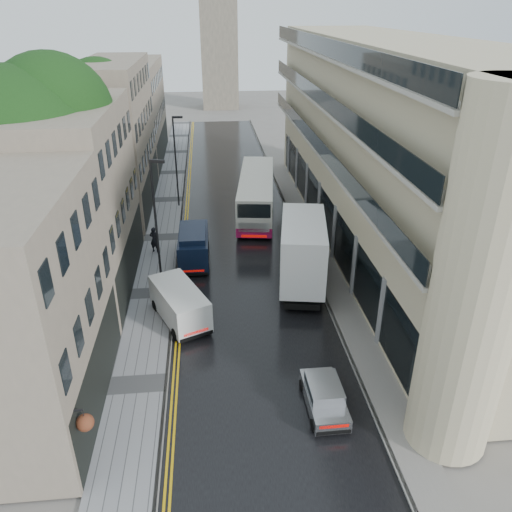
{
  "coord_description": "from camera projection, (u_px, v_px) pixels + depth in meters",
  "views": [
    {
      "loc": [
        -2.15,
        -7.66,
        15.94
      ],
      "look_at": [
        0.39,
        18.0,
        2.95
      ],
      "focal_mm": 35.0,
      "sensor_mm": 36.0,
      "label": 1
    }
  ],
  "objects": [
    {
      "name": "road",
      "position": [
        239.0,
        235.0,
        38.6
      ],
      "size": [
        9.0,
        85.0,
        0.02
      ],
      "primitive_type": "cube",
      "color": "black",
      "rests_on": "ground"
    },
    {
      "name": "left_sidewalk",
      "position": [
        163.0,
        238.0,
        38.07
      ],
      "size": [
        2.7,
        85.0,
        0.12
      ],
      "primitive_type": "cube",
      "color": "gray",
      "rests_on": "ground"
    },
    {
      "name": "right_sidewalk",
      "position": [
        308.0,
        232.0,
        39.05
      ],
      "size": [
        1.8,
        85.0,
        0.12
      ],
      "primitive_type": "cube",
      "color": "slate",
      "rests_on": "ground"
    },
    {
      "name": "old_shop_row",
      "position": [
        110.0,
        154.0,
        37.3
      ],
      "size": [
        4.5,
        56.0,
        12.0
      ],
      "primitive_type": null,
      "color": "gray",
      "rests_on": "ground"
    },
    {
      "name": "modern_block",
      "position": [
        385.0,
        147.0,
        35.03
      ],
      "size": [
        8.0,
        40.0,
        14.0
      ],
      "primitive_type": null,
      "color": "#C3B591",
      "rests_on": "ground"
    },
    {
      "name": "tree_near",
      "position": [
        22.0,
        186.0,
        27.72
      ],
      "size": [
        10.56,
        10.56,
        13.89
      ],
      "primitive_type": null,
      "color": "black",
      "rests_on": "ground"
    },
    {
      "name": "tree_far",
      "position": [
        80.0,
        142.0,
        39.62
      ],
      "size": [
        9.24,
        9.24,
        12.46
      ],
      "primitive_type": null,
      "color": "black",
      "rests_on": "ground"
    },
    {
      "name": "cream_bus",
      "position": [
        239.0,
        209.0,
        39.14
      ],
      "size": [
        4.22,
        12.17,
        3.25
      ],
      "primitive_type": null,
      "rotation": [
        0.0,
        0.0,
        -0.13
      ],
      "color": "silver",
      "rests_on": "road"
    },
    {
      "name": "white_lorry",
      "position": [
        282.0,
        265.0,
        29.36
      ],
      "size": [
        3.99,
        8.92,
        4.52
      ],
      "primitive_type": null,
      "rotation": [
        0.0,
        0.0,
        -0.17
      ],
      "color": "white",
      "rests_on": "road"
    },
    {
      "name": "silver_hatchback",
      "position": [
        315.0,
        418.0,
        20.62
      ],
      "size": [
        1.58,
        3.52,
        1.31
      ],
      "primitive_type": null,
      "rotation": [
        0.0,
        0.0,
        0.01
      ],
      "color": "#9D9EA2",
      "rests_on": "road"
    },
    {
      "name": "white_van",
      "position": [
        175.0,
        323.0,
        26.08
      ],
      "size": [
        3.64,
        5.0,
        2.08
      ],
      "primitive_type": null,
      "rotation": [
        0.0,
        0.0,
        0.41
      ],
      "color": "silver",
      "rests_on": "road"
    },
    {
      "name": "navy_van",
      "position": [
        179.0,
        256.0,
        32.53
      ],
      "size": [
        2.02,
        4.98,
        2.53
      ],
      "primitive_type": null,
      "rotation": [
        0.0,
        0.0,
        -0.01
      ],
      "color": "black",
      "rests_on": "road"
    },
    {
      "name": "pedestrian",
      "position": [
        154.0,
        240.0,
        35.37
      ],
      "size": [
        0.81,
        0.7,
        1.89
      ],
      "primitive_type": "imported",
      "rotation": [
        0.0,
        0.0,
        2.72
      ],
      "color": "black",
      "rests_on": "left_sidewalk"
    },
    {
      "name": "lamp_post_near",
      "position": [
        156.0,
        226.0,
        29.86
      ],
      "size": [
        0.92,
        0.46,
        8.03
      ],
      "primitive_type": null,
      "rotation": [
        0.0,
        0.0,
        -0.3
      ],
      "color": "black",
      "rests_on": "left_sidewalk"
    },
    {
      "name": "lamp_post_far",
      "position": [
        176.0,
        163.0,
        42.33
      ],
      "size": [
        0.87,
        0.22,
        7.7
      ],
      "primitive_type": null,
      "rotation": [
        0.0,
        0.0,
        -0.03
      ],
      "color": "black",
      "rests_on": "left_sidewalk"
    }
  ]
}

